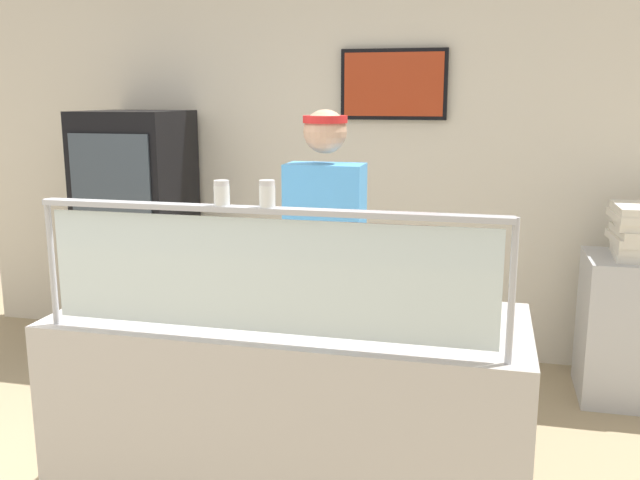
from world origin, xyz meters
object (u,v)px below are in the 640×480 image
Objects in this scene: drink_fridge at (139,234)px; worker_figure at (326,263)px; pizza_tray at (283,309)px; pizza_server at (280,305)px; parmesan_shaker at (222,195)px; pepper_flake_shaker at (267,196)px.

worker_figure is at bearing -34.22° from drink_fridge.
pizza_tray is 0.66m from worker_figure.
drink_fridge is (-1.63, 1.11, -0.14)m from worker_figure.
pizza_server is 0.16× the size of drink_fridge.
pizza_server is 3.13× the size of parmesan_shaker.
pizza_tray is 0.25× the size of drink_fridge.
drink_fridge reaches higher than pizza_tray.
parmesan_shaker is (-0.11, -0.33, 0.49)m from pizza_server.
pizza_server is at bearing -48.09° from drink_fridge.
pepper_flake_shaker is (0.17, -0.00, 0.00)m from parmesan_shaker.
pizza_tray is 0.03m from pizza_server.
drink_fridge is (-1.66, 2.11, -0.62)m from pepper_flake_shaker.
pizza_server is 2.96× the size of pepper_flake_shaker.
pizza_server is at bearing 100.17° from pepper_flake_shaker.
pepper_flake_shaker is at bearing -76.33° from pizza_server.
pizza_server is at bearing -92.40° from worker_figure.
pizza_tray is at bearing 75.97° from pizza_server.
pizza_tray is at bearing 71.88° from parmesan_shaker.
worker_figure is at bearing 91.76° from pepper_flake_shaker.
pizza_server is 0.68m from worker_figure.
drink_fridge is at bearing 128.15° from pepper_flake_shaker.
worker_figure is at bearing 82.27° from parmesan_shaker.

